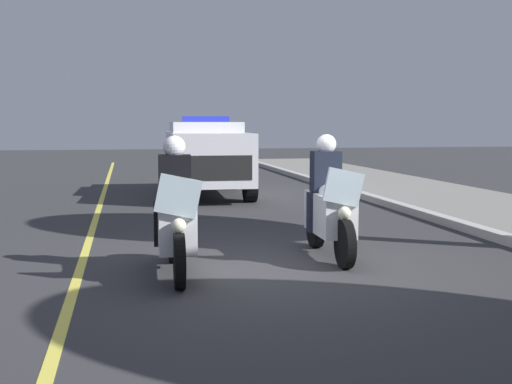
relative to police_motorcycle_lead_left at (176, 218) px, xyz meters
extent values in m
plane|color=#333335|center=(-0.09, 1.21, -0.70)|extent=(80.00, 80.00, 0.00)
cube|color=#E0D14C|center=(-0.09, -1.20, -0.70)|extent=(48.00, 0.12, 0.01)
cylinder|color=black|center=(0.76, -0.02, -0.38)|extent=(0.64, 0.14, 0.64)
cylinder|color=black|center=(-0.74, 0.02, -0.38)|extent=(0.64, 0.16, 0.64)
cube|color=white|center=(0.03, 0.00, -0.08)|extent=(1.21, 0.47, 0.56)
ellipsoid|color=white|center=(0.08, 0.00, 0.22)|extent=(0.57, 0.34, 0.24)
cube|color=silver|center=(0.66, -0.02, 0.35)|extent=(0.08, 0.56, 0.53)
sphere|color=#F9F4CC|center=(0.72, -0.02, 0.02)|extent=(0.17, 0.17, 0.17)
sphere|color=red|center=(0.53, -0.17, 0.28)|extent=(0.09, 0.09, 0.09)
sphere|color=#1933F2|center=(0.54, 0.14, 0.28)|extent=(0.09, 0.09, 0.09)
cube|color=black|center=(-0.20, 0.01, 0.48)|extent=(0.29, 0.41, 0.60)
cube|color=black|center=(-0.13, 0.20, -0.08)|extent=(0.18, 0.15, 0.56)
cube|color=black|center=(-0.14, -0.20, -0.08)|extent=(0.18, 0.15, 0.56)
sphere|color=silver|center=(-0.18, 0.01, 0.88)|extent=(0.28, 0.28, 0.28)
cylinder|color=black|center=(0.11, 2.16, -0.38)|extent=(0.64, 0.14, 0.64)
cylinder|color=black|center=(-1.39, 2.20, -0.38)|extent=(0.64, 0.16, 0.64)
cube|color=white|center=(-0.62, 2.18, -0.08)|extent=(1.21, 0.47, 0.56)
ellipsoid|color=white|center=(-0.57, 2.18, 0.22)|extent=(0.57, 0.34, 0.24)
cube|color=silver|center=(0.01, 2.17, 0.35)|extent=(0.08, 0.56, 0.53)
sphere|color=#F9F4CC|center=(0.07, 2.16, 0.02)|extent=(0.17, 0.17, 0.17)
sphere|color=red|center=(-0.12, 2.01, 0.28)|extent=(0.09, 0.09, 0.09)
sphere|color=#1933F2|center=(-0.11, 2.33, 0.28)|extent=(0.09, 0.09, 0.09)
cube|color=black|center=(-0.85, 2.19, 0.48)|extent=(0.29, 0.41, 0.60)
cube|color=black|center=(-0.78, 2.39, -0.08)|extent=(0.18, 0.15, 0.56)
cube|color=black|center=(-0.79, 1.99, -0.08)|extent=(0.18, 0.15, 0.56)
sphere|color=white|center=(-0.83, 2.19, 0.88)|extent=(0.28, 0.28, 0.28)
cube|color=silver|center=(-8.84, 1.44, 0.32)|extent=(4.95, 2.04, 1.24)
cube|color=silver|center=(-9.14, 1.45, 1.02)|extent=(2.45, 1.81, 0.36)
cube|color=#2633D8|center=(-8.94, 1.44, 1.28)|extent=(0.31, 1.21, 0.14)
cube|color=black|center=(-6.44, 1.37, 0.18)|extent=(0.17, 1.62, 0.56)
cylinder|color=black|center=(-7.27, 2.30, -0.30)|extent=(0.81, 0.30, 0.80)
cylinder|color=black|center=(-7.32, 0.50, -0.30)|extent=(0.81, 0.30, 0.80)
cylinder|color=black|center=(-10.36, 2.39, -0.30)|extent=(0.81, 0.30, 0.80)
cylinder|color=black|center=(-10.42, 0.59, -0.30)|extent=(0.81, 0.30, 0.80)
camera|label=1|loc=(8.14, -0.59, 1.17)|focal=46.36mm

